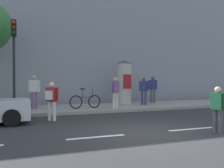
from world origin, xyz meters
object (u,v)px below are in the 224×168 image
at_px(traffic_light, 14,51).
at_px(pedestrian_in_red_top, 153,87).
at_px(pedestrian_near_pole, 218,106).
at_px(pedestrian_with_bag, 115,90).
at_px(bicycle_leaning, 85,101).
at_px(pedestrian_with_backpack, 34,89).
at_px(poster_column, 124,82).
at_px(pedestrian_tallest, 52,98).
at_px(pedestrian_in_light_jacket, 144,88).

xyz_separation_m(traffic_light, pedestrian_in_red_top, (8.73, 2.57, -1.81)).
height_order(pedestrian_near_pole, pedestrian_with_bag, pedestrian_with_bag).
height_order(pedestrian_near_pole, bicycle_leaning, pedestrian_near_pole).
relative_size(pedestrian_near_pole, pedestrian_with_backpack, 0.83).
height_order(traffic_light, poster_column, traffic_light).
xyz_separation_m(pedestrian_near_pole, pedestrian_in_red_top, (2.65, 8.63, 0.37)).
bearing_deg(bicycle_leaning, pedestrian_with_bag, -16.48).
bearing_deg(pedestrian_with_backpack, pedestrian_tallest, -83.01).
height_order(pedestrian_in_light_jacket, bicycle_leaning, pedestrian_in_light_jacket).
xyz_separation_m(traffic_light, pedestrian_near_pole, (6.08, -6.06, -2.17)).
distance_m(poster_column, pedestrian_in_light_jacket, 1.48).
relative_size(pedestrian_tallest, pedestrian_with_backpack, 0.90).
height_order(poster_column, bicycle_leaning, poster_column).
distance_m(traffic_light, bicycle_leaning, 4.49).
distance_m(pedestrian_tallest, pedestrian_in_red_top, 8.45).
height_order(pedestrian_tallest, bicycle_leaning, pedestrian_tallest).
bearing_deg(pedestrian_with_backpack, bicycle_leaning, -18.39).
bearing_deg(pedestrian_tallest, pedestrian_in_light_jacket, 28.01).
bearing_deg(pedestrian_in_light_jacket, bicycle_leaning, -172.34).
distance_m(pedestrian_tallest, pedestrian_with_bag, 4.35).
distance_m(traffic_light, pedestrian_near_pole, 8.85).
bearing_deg(pedestrian_near_pole, traffic_light, 135.08).
relative_size(pedestrian_near_pole, pedestrian_in_light_jacket, 0.87).
xyz_separation_m(pedestrian_with_backpack, bicycle_leaning, (2.60, -0.87, -0.67)).
relative_size(pedestrian_in_light_jacket, pedestrian_with_backpack, 0.96).
xyz_separation_m(pedestrian_tallest, pedestrian_with_backpack, (-0.44, 3.56, 0.25)).
relative_size(traffic_light, pedestrian_in_light_jacket, 2.49).
bearing_deg(pedestrian_in_light_jacket, pedestrian_with_bag, -156.83).
height_order(poster_column, pedestrian_tallest, poster_column).
bearing_deg(pedestrian_in_red_top, pedestrian_with_bag, -150.02).
distance_m(pedestrian_tallest, pedestrian_with_backpack, 3.59).
relative_size(pedestrian_tallest, pedestrian_in_light_jacket, 0.94).
relative_size(pedestrian_with_bag, bicycle_leaning, 0.95).
relative_size(poster_column, pedestrian_with_bag, 1.69).
distance_m(pedestrian_in_light_jacket, bicycle_leaning, 3.95).
relative_size(poster_column, pedestrian_in_light_jacket, 1.65).
bearing_deg(pedestrian_in_red_top, bicycle_leaning, -162.80).
xyz_separation_m(traffic_light, pedestrian_tallest, (1.44, -1.70, -2.06)).
bearing_deg(pedestrian_with_bag, poster_column, 55.35).
xyz_separation_m(poster_column, pedestrian_with_bag, (-1.49, -2.16, -0.45)).
xyz_separation_m(pedestrian_tallest, pedestrian_near_pole, (4.63, -4.36, -0.11)).
bearing_deg(pedestrian_with_backpack, traffic_light, -118.53).
distance_m(pedestrian_in_red_top, pedestrian_with_bag, 4.10).
xyz_separation_m(pedestrian_near_pole, bicycle_leaning, (-2.46, 7.05, -0.31)).
xyz_separation_m(pedestrian_in_light_jacket, pedestrian_in_red_top, (1.25, 1.06, 0.04)).
xyz_separation_m(pedestrian_tallest, pedestrian_in_light_jacket, (6.03, 3.21, 0.22)).
height_order(pedestrian_in_red_top, pedestrian_with_backpack, pedestrian_in_red_top).
height_order(pedestrian_near_pole, pedestrian_with_backpack, pedestrian_with_backpack).
relative_size(pedestrian_with_bag, pedestrian_with_backpack, 0.94).
relative_size(pedestrian_with_backpack, bicycle_leaning, 1.01).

